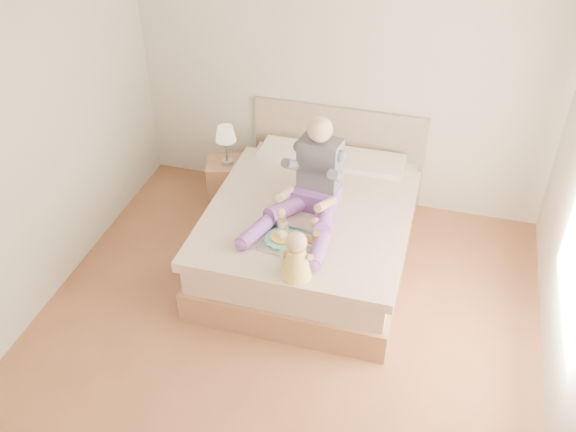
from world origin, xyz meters
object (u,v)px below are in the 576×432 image
(baby, at_px, (296,258))
(tray, at_px, (293,241))
(nightstand, at_px, (229,183))
(bed, at_px, (313,226))
(adult, at_px, (311,188))

(baby, bearing_deg, tray, 97.61)
(nightstand, bearing_deg, tray, -66.57)
(bed, bearing_deg, tray, -91.75)
(adult, bearing_deg, baby, -75.20)
(bed, bearing_deg, baby, -84.11)
(bed, relative_size, adult, 2.04)
(adult, distance_m, tray, 0.49)
(bed, distance_m, baby, 1.09)
(nightstand, height_order, adult, adult)
(bed, xyz_separation_m, adult, (0.02, -0.20, 0.54))
(bed, distance_m, tray, 0.72)
(adult, xyz_separation_m, baby, (0.08, -0.78, -0.09))
(nightstand, distance_m, tray, 1.59)
(baby, bearing_deg, nightstand, 114.16)
(bed, bearing_deg, adult, -85.30)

